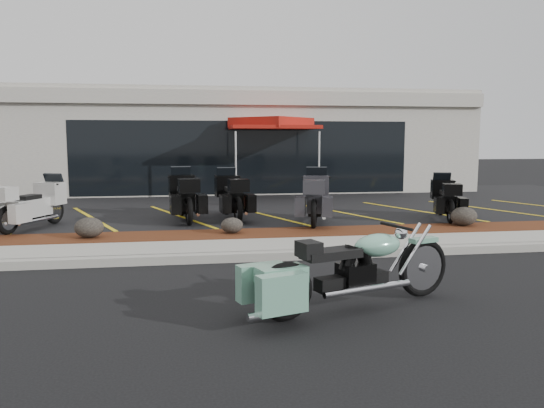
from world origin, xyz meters
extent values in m
plane|color=black|center=(0.00, 0.00, 0.00)|extent=(90.00, 90.00, 0.00)
cube|color=gray|center=(0.00, 0.90, 0.07)|extent=(24.00, 0.25, 0.15)
cube|color=gray|center=(0.00, 1.60, 0.07)|extent=(24.00, 1.20, 0.15)
cube|color=#3C1D0D|center=(0.00, 2.80, 0.08)|extent=(24.00, 1.20, 0.16)
cube|color=black|center=(0.00, 8.20, 0.07)|extent=(26.00, 9.60, 0.15)
cube|color=#9D988E|center=(0.00, 14.50, 2.00)|extent=(18.00, 8.00, 4.00)
cube|color=black|center=(0.00, 10.52, 1.50)|extent=(12.00, 0.06, 2.60)
cube|color=#9D988E|center=(0.00, 10.49, 3.60)|extent=(18.00, 0.30, 0.50)
ellipsoid|color=black|center=(-3.97, 2.77, 0.37)|extent=(0.59, 0.49, 0.42)
ellipsoid|color=black|center=(-1.06, 2.84, 0.33)|extent=(0.48, 0.40, 0.34)
ellipsoid|color=black|center=(4.34, 3.00, 0.38)|extent=(0.62, 0.51, 0.44)
cone|color=red|center=(-0.73, 7.84, 0.40)|extent=(0.41, 0.41, 0.50)
cylinder|color=silver|center=(-0.45, 8.71, 1.28)|extent=(0.06, 0.06, 2.26)
cylinder|color=silver|center=(2.29, 8.70, 1.28)|extent=(0.06, 0.06, 2.26)
cylinder|color=silver|center=(-0.45, 11.45, 1.28)|extent=(0.06, 0.06, 2.26)
cylinder|color=silver|center=(2.30, 11.45, 1.28)|extent=(0.06, 0.06, 2.26)
cube|color=maroon|center=(0.92, 10.08, 2.55)|extent=(2.95, 2.95, 0.12)
cube|color=maroon|center=(0.92, 10.08, 2.72)|extent=(3.05, 3.05, 0.34)
camera|label=1|loc=(-1.94, -8.31, 2.16)|focal=35.00mm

